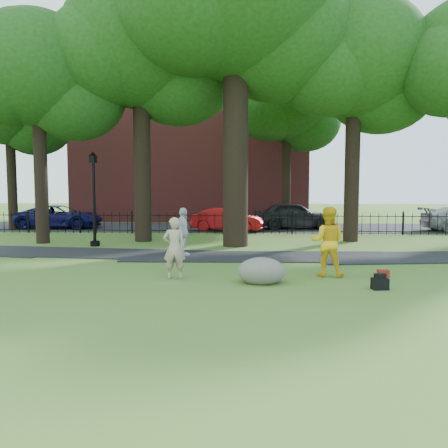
# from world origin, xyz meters

# --- Properties ---
(ground) EXTENTS (120.00, 120.00, 0.00)m
(ground) POSITION_xyz_m (0.00, 0.00, 0.00)
(ground) COLOR #446B25
(ground) RESTS_ON ground
(footpath) EXTENTS (36.07, 3.85, 0.03)m
(footpath) POSITION_xyz_m (1.00, 3.90, 0.00)
(footpath) COLOR black
(footpath) RESTS_ON ground
(street) EXTENTS (80.00, 7.00, 0.02)m
(street) POSITION_xyz_m (0.00, 16.00, 0.00)
(street) COLOR black
(street) RESTS_ON ground
(iron_fence) EXTENTS (44.00, 0.04, 1.20)m
(iron_fence) POSITION_xyz_m (0.00, 12.00, 0.60)
(iron_fence) COLOR black
(iron_fence) RESTS_ON ground
(brick_building) EXTENTS (18.00, 8.00, 12.00)m
(brick_building) POSITION_xyz_m (-4.00, 24.00, 6.00)
(brick_building) COLOR maroon
(brick_building) RESTS_ON ground
(big_tree) EXTENTS (10.08, 8.61, 14.37)m
(big_tree) POSITION_xyz_m (0.13, 7.09, 10.14)
(big_tree) COLOR black
(big_tree) RESTS_ON ground
(tree_row) EXTENTS (26.82, 7.96, 12.42)m
(tree_row) POSITION_xyz_m (0.52, 8.40, 8.15)
(tree_row) COLOR black
(tree_row) RESTS_ON ground
(woman) EXTENTS (0.67, 0.47, 1.75)m
(woman) POSITION_xyz_m (-1.52, -0.11, 0.87)
(woman) COLOR tan
(woman) RESTS_ON ground
(man) EXTENTS (1.13, 0.97, 2.03)m
(man) POSITION_xyz_m (2.86, 0.47, 1.01)
(man) COLOR yellow
(man) RESTS_ON ground
(pedestrian) EXTENTS (0.81, 1.16, 1.83)m
(pedestrian) POSITION_xyz_m (-1.88, 4.02, 0.91)
(pedestrian) COLOR silver
(pedestrian) RESTS_ON ground
(boulder) EXTENTS (1.42, 1.14, 0.76)m
(boulder) POSITION_xyz_m (0.93, -0.57, 0.38)
(boulder) COLOR #6B6659
(boulder) RESTS_ON ground
(lamppost) EXTENTS (0.41, 0.41, 4.14)m
(lamppost) POSITION_xyz_m (-6.20, 6.58, 2.03)
(lamppost) COLOR black
(lamppost) RESTS_ON ground
(backpack) EXTENTS (0.43, 0.30, 0.30)m
(backpack) POSITION_xyz_m (3.90, -1.17, 0.15)
(backpack) COLOR black
(backpack) RESTS_ON ground
(red_bag) EXTENTS (0.32, 0.20, 0.22)m
(red_bag) POSITION_xyz_m (4.45, 0.39, 0.11)
(red_bag) COLOR maroon
(red_bag) RESTS_ON ground
(red_sedan) EXTENTS (4.43, 2.17, 1.40)m
(red_sedan) POSITION_xyz_m (-0.67, 13.50, 0.70)
(red_sedan) COLOR #A80C10
(red_sedan) RESTS_ON ground
(navy_van) EXTENTS (5.33, 2.57, 1.46)m
(navy_van) POSITION_xyz_m (-11.42, 14.87, 0.73)
(navy_van) COLOR #0E0E48
(navy_van) RESTS_ON ground
(grey_car) EXTENTS (5.14, 2.38, 1.71)m
(grey_car) POSITION_xyz_m (3.42, 15.22, 0.85)
(grey_car) COLOR black
(grey_car) RESTS_ON ground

